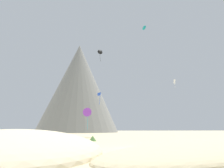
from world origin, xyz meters
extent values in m
plane|color=#CCBA8E|center=(0.00, 0.00, 0.00)|extent=(400.00, 400.00, 0.00)
ellipsoid|color=#CCBA8E|center=(6.50, -5.04, 0.00)|extent=(29.11, 24.86, 2.38)
ellipsoid|color=beige|center=(-17.11, 9.98, 0.00)|extent=(24.69, 24.66, 2.79)
ellipsoid|color=beige|center=(-12.81, -1.46, 0.00)|extent=(22.69, 29.70, 4.38)
ellipsoid|color=beige|center=(-14.87, 25.89, 0.00)|extent=(25.03, 16.72, 2.26)
cone|color=#668C4C|center=(-18.52, 18.00, 0.52)|extent=(2.52, 2.52, 1.03)
cone|color=#668C4C|center=(0.89, -2.39, 0.26)|extent=(2.34, 2.34, 0.53)
cone|color=#568442|center=(-4.56, 14.99, 0.49)|extent=(1.81, 1.81, 0.97)
cone|color=gray|center=(-12.13, 107.01, 27.08)|extent=(55.83, 55.83, 54.15)
cone|color=gray|center=(-3.99, 106.33, 17.93)|extent=(31.58, 31.58, 35.86)
cone|color=black|center=(-1.73, 50.89, 30.02)|extent=(2.03, 1.21, 1.92)
cylinder|color=black|center=(-1.71, 50.89, 27.68)|extent=(0.27, 0.36, 2.77)
cube|color=blue|center=(-3.07, 25.30, 10.20)|extent=(0.76, 0.81, 0.78)
cylinder|color=blue|center=(-2.89, 25.30, 8.78)|extent=(0.21, 0.12, 2.10)
cone|color=purple|center=(-5.82, 34.47, 6.59)|extent=(2.39, 0.60, 2.37)
cylinder|color=#33BCDB|center=(-5.66, 34.47, 3.66)|extent=(0.11, 0.50, 3.48)
cone|color=teal|center=(14.23, 47.71, 38.89)|extent=(1.42, 1.81, 1.79)
cube|color=white|center=(26.51, 51.87, 19.65)|extent=(0.79, 0.45, 1.42)
cylinder|color=white|center=(26.56, 51.87, 18.12)|extent=(0.14, 0.31, 1.61)
camera|label=1|loc=(-5.31, -25.67, 2.25)|focal=35.01mm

